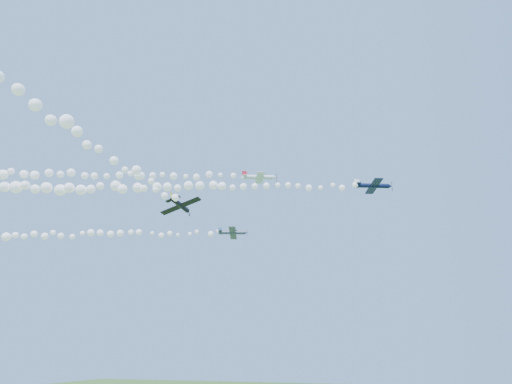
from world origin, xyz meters
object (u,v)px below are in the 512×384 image
(plane_navy, at_px, (374,186))
(plane_black, at_px, (181,205))
(plane_grey, at_px, (233,233))
(plane_white, at_px, (260,177))

(plane_navy, bearing_deg, plane_black, -154.03)
(plane_navy, bearing_deg, plane_grey, 151.50)
(plane_grey, bearing_deg, plane_black, -100.13)
(plane_white, bearing_deg, plane_black, -120.64)
(plane_white, height_order, plane_grey, plane_white)
(plane_navy, relative_size, plane_black, 1.31)
(plane_white, distance_m, plane_black, 31.56)
(plane_grey, bearing_deg, plane_navy, -27.99)
(plane_navy, xyz_separation_m, plane_grey, (-33.20, 6.50, -5.55))
(plane_black, bearing_deg, plane_grey, 5.60)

